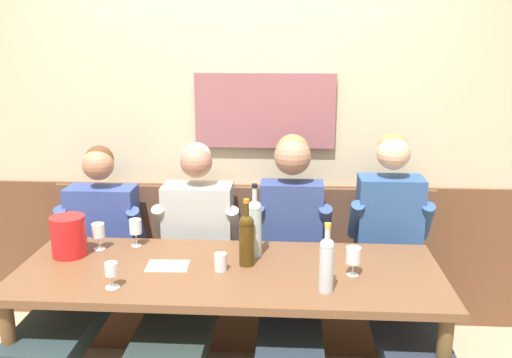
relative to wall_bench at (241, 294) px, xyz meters
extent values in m
cube|color=#C4B696|center=(0.00, 0.26, 1.12)|extent=(6.80, 0.08, 2.80)
cube|color=#8C5257|center=(0.14, 0.20, 1.14)|extent=(0.87, 0.04, 0.46)
cube|color=brown|center=(0.00, 0.21, 0.19)|extent=(6.80, 0.03, 0.95)
cube|color=brown|center=(0.00, -0.02, -0.06)|extent=(2.44, 0.42, 0.44)
cube|color=brown|center=(0.00, -0.02, 0.18)|extent=(2.39, 0.39, 0.05)
cube|color=brown|center=(0.00, 0.17, 0.43)|extent=(2.44, 0.04, 0.45)
cube|color=brown|center=(0.00, -0.65, 0.44)|extent=(2.14, 0.80, 0.04)
cylinder|color=brown|center=(-1.00, -0.32, 0.07)|extent=(0.07, 0.07, 0.70)
cylinder|color=brown|center=(1.00, -0.32, 0.07)|extent=(0.07, 0.07, 0.70)
cube|color=#263538|center=(-0.86, -0.58, 0.15)|extent=(0.35, 1.05, 0.11)
cube|color=#32458D|center=(-0.86, -0.02, 0.45)|extent=(0.42, 0.20, 0.49)
sphere|color=#AB7557|center=(-0.86, -0.03, 0.84)|extent=(0.19, 0.19, 0.19)
sphere|color=brown|center=(-0.86, 0.00, 0.86)|extent=(0.17, 0.17, 0.17)
cylinder|color=#32458D|center=(-1.08, -0.06, 0.47)|extent=(0.08, 0.20, 0.27)
cylinder|color=#32458D|center=(-0.63, -0.06, 0.47)|extent=(0.08, 0.20, 0.27)
cube|color=#253230|center=(-0.26, -0.58, 0.15)|extent=(0.35, 1.04, 0.11)
cube|color=#B2B5B1|center=(-0.26, -0.02, 0.46)|extent=(0.42, 0.23, 0.51)
sphere|color=#AA735C|center=(-0.26, -0.03, 0.87)|extent=(0.19, 0.19, 0.19)
sphere|color=silver|center=(-0.26, 0.00, 0.89)|extent=(0.18, 0.18, 0.18)
cylinder|color=#B2B5B1|center=(-0.48, -0.06, 0.49)|extent=(0.08, 0.20, 0.27)
cylinder|color=#B2B5B1|center=(-0.04, -0.06, 0.49)|extent=(0.08, 0.20, 0.27)
cube|color=#25323C|center=(0.31, -0.58, 0.15)|extent=(0.31, 1.05, 0.11)
cube|color=navy|center=(0.31, -0.02, 0.48)|extent=(0.37, 0.18, 0.54)
sphere|color=#A3765C|center=(0.31, -0.03, 0.91)|extent=(0.22, 0.22, 0.22)
sphere|color=#9C6F46|center=(0.31, 0.00, 0.93)|extent=(0.20, 0.20, 0.20)
cylinder|color=navy|center=(0.12, -0.05, 0.50)|extent=(0.08, 0.20, 0.27)
cylinder|color=navy|center=(0.51, -0.05, 0.50)|extent=(0.08, 0.20, 0.27)
cube|color=#26313F|center=(0.90, -0.58, 0.15)|extent=(0.32, 1.04, 0.11)
cube|color=#2C4D82|center=(0.90, -0.02, 0.50)|extent=(0.38, 0.22, 0.58)
sphere|color=#DAB08D|center=(0.90, -0.03, 0.94)|extent=(0.20, 0.20, 0.20)
sphere|color=#A17C40|center=(0.90, 0.00, 0.96)|extent=(0.18, 0.18, 0.18)
cylinder|color=#2C4D82|center=(0.70, -0.06, 0.53)|extent=(0.08, 0.20, 0.27)
cylinder|color=#2C4D82|center=(1.10, -0.06, 0.53)|extent=(0.08, 0.20, 0.27)
cylinder|color=red|center=(-0.86, -0.52, 0.57)|extent=(0.18, 0.18, 0.22)
cylinder|color=#B4BFC7|center=(0.47, -0.87, 0.56)|extent=(0.07, 0.07, 0.21)
sphere|color=#B4BFC7|center=(0.47, -0.87, 0.68)|extent=(0.07, 0.07, 0.07)
cylinder|color=#B4BFC7|center=(0.47, -0.87, 0.73)|extent=(0.03, 0.03, 0.08)
cylinder|color=gold|center=(0.47, -0.87, 0.78)|extent=(0.03, 0.03, 0.02)
cylinder|color=#402C0D|center=(0.09, -0.59, 0.57)|extent=(0.08, 0.08, 0.22)
sphere|color=#402C0D|center=(0.09, -0.59, 0.69)|extent=(0.08, 0.08, 0.08)
cylinder|color=#402C0D|center=(0.09, -0.59, 0.74)|extent=(0.03, 0.03, 0.09)
cylinder|color=orange|center=(0.09, -0.59, 0.80)|extent=(0.03, 0.03, 0.02)
cylinder|color=#ABC5C6|center=(0.12, -0.46, 0.59)|extent=(0.07, 0.07, 0.26)
sphere|color=#ABC5C6|center=(0.12, -0.46, 0.73)|extent=(0.07, 0.07, 0.07)
cylinder|color=#ABC5C6|center=(0.12, -0.46, 0.79)|extent=(0.03, 0.03, 0.10)
cylinder|color=black|center=(0.12, -0.46, 0.84)|extent=(0.03, 0.03, 0.02)
cylinder|color=silver|center=(-0.74, -0.43, 0.46)|extent=(0.06, 0.06, 0.00)
cylinder|color=silver|center=(-0.74, -0.43, 0.50)|extent=(0.01, 0.01, 0.07)
cylinder|color=silver|center=(-0.74, -0.43, 0.57)|extent=(0.07, 0.07, 0.08)
cylinder|color=silver|center=(0.62, -0.68, 0.46)|extent=(0.06, 0.06, 0.00)
cylinder|color=silver|center=(0.62, -0.68, 0.49)|extent=(0.01, 0.01, 0.06)
cylinder|color=silver|center=(0.62, -0.68, 0.56)|extent=(0.07, 0.07, 0.08)
cylinder|color=#F1E579|center=(0.62, -0.68, 0.53)|extent=(0.07, 0.07, 0.02)
cylinder|color=silver|center=(-0.55, -0.37, 0.46)|extent=(0.06, 0.06, 0.00)
cylinder|color=silver|center=(-0.55, -0.37, 0.50)|extent=(0.01, 0.01, 0.07)
cylinder|color=silver|center=(-0.55, -0.37, 0.57)|extent=(0.07, 0.07, 0.08)
cylinder|color=silver|center=(-0.52, -0.89, 0.46)|extent=(0.07, 0.07, 0.00)
cylinder|color=silver|center=(-0.52, -0.89, 0.49)|extent=(0.01, 0.01, 0.06)
cylinder|color=silver|center=(-0.52, -0.89, 0.55)|extent=(0.06, 0.06, 0.06)
cylinder|color=#DEE17E|center=(-0.52, -0.89, 0.54)|extent=(0.05, 0.05, 0.03)
cylinder|color=silver|center=(-0.04, -0.67, 0.50)|extent=(0.06, 0.06, 0.09)
cube|color=white|center=(-0.32, -0.63, 0.46)|extent=(0.22, 0.16, 0.00)
camera|label=1|loc=(0.30, -3.23, 1.61)|focal=39.08mm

